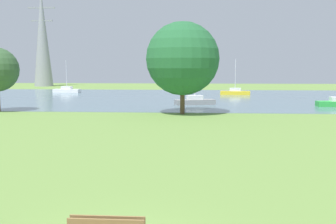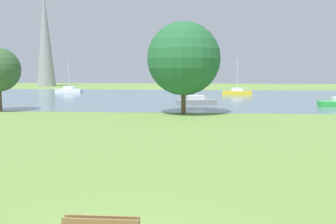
% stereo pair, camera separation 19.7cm
% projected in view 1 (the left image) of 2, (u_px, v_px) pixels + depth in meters
% --- Properties ---
extents(ground_plane, '(160.00, 160.00, 0.00)m').
position_uv_depth(ground_plane, '(169.00, 124.00, 31.10)').
color(ground_plane, olive).
extents(water_surface, '(140.00, 40.00, 0.02)m').
position_uv_depth(water_surface, '(182.00, 97.00, 58.85)').
color(water_surface, slate).
rests_on(water_surface, ground).
extents(sailboat_yellow, '(4.91, 1.89, 5.81)m').
position_uv_depth(sailboat_yellow, '(235.00, 92.00, 64.65)').
color(sailboat_yellow, yellow).
rests_on(sailboat_yellow, water_surface).
extents(sailboat_gray, '(5.03, 2.89, 8.02)m').
position_uv_depth(sailboat_gray, '(195.00, 101.00, 47.50)').
color(sailboat_gray, gray).
rests_on(sailboat_gray, water_surface).
extents(sailboat_white, '(4.94, 2.02, 5.71)m').
position_uv_depth(sailboat_white, '(67.00, 90.00, 70.50)').
color(sailboat_white, white).
rests_on(sailboat_white, water_surface).
extents(tree_east_far, '(6.99, 6.99, 8.79)m').
position_uv_depth(tree_east_far, '(183.00, 59.00, 37.48)').
color(tree_east_far, brown).
rests_on(tree_east_far, ground).
extents(electricity_pylon, '(6.40, 4.40, 23.00)m').
position_uv_depth(electricity_pylon, '(42.00, 37.00, 93.31)').
color(electricity_pylon, gray).
rests_on(electricity_pylon, ground).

